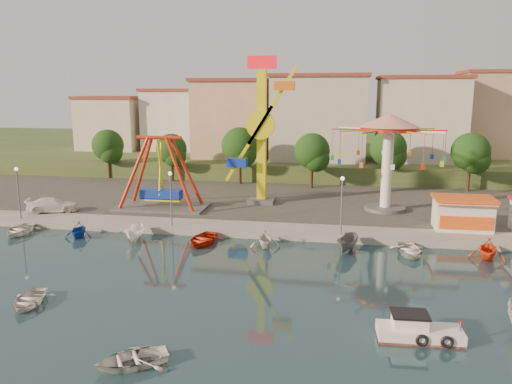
% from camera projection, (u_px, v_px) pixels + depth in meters
% --- Properties ---
extents(ground, '(200.00, 200.00, 0.00)m').
position_uv_depth(ground, '(221.00, 289.00, 34.11)').
color(ground, '#152F3C').
rests_on(ground, ground).
extents(quay_deck, '(200.00, 100.00, 0.60)m').
position_uv_depth(quay_deck, '(299.00, 161.00, 93.91)').
color(quay_deck, '#9E998E').
rests_on(quay_deck, ground).
extents(asphalt_pad, '(90.00, 28.00, 0.01)m').
position_uv_depth(asphalt_pad, '(277.00, 193.00, 62.95)').
color(asphalt_pad, '#4C4944').
rests_on(asphalt_pad, quay_deck).
extents(hill_terrace, '(200.00, 60.00, 3.00)m').
position_uv_depth(hill_terrace, '(301.00, 152.00, 98.50)').
color(hill_terrace, '#384C26').
rests_on(hill_terrace, ground).
extents(pirate_ship_ride, '(10.00, 5.00, 8.00)m').
position_uv_depth(pirate_ship_ride, '(161.00, 174.00, 54.26)').
color(pirate_ship_ride, '#59595E').
rests_on(pirate_ship_ride, quay_deck).
extents(kamikaze_tower, '(5.71, 3.10, 16.50)m').
position_uv_depth(kamikaze_tower, '(264.00, 134.00, 55.94)').
color(kamikaze_tower, '#59595E').
rests_on(kamikaze_tower, quay_deck).
extents(wave_swinger, '(11.60, 11.60, 10.40)m').
position_uv_depth(wave_swinger, '(388.00, 140.00, 52.65)').
color(wave_swinger, '#59595E').
rests_on(wave_swinger, quay_deck).
extents(booth_left, '(5.40, 3.78, 3.08)m').
position_uv_depth(booth_left, '(463.00, 213.00, 46.40)').
color(booth_left, white).
rests_on(booth_left, quay_deck).
extents(lamp_post_0, '(0.14, 0.14, 5.00)m').
position_uv_depth(lamp_post_0, '(19.00, 195.00, 50.04)').
color(lamp_post_0, '#59595E').
rests_on(lamp_post_0, quay_deck).
extents(lamp_post_1, '(0.14, 0.14, 5.00)m').
position_uv_depth(lamp_post_1, '(171.00, 200.00, 47.37)').
color(lamp_post_1, '#59595E').
rests_on(lamp_post_1, quay_deck).
extents(lamp_post_2, '(0.14, 0.14, 5.00)m').
position_uv_depth(lamp_post_2, '(342.00, 207.00, 44.71)').
color(lamp_post_2, '#59595E').
rests_on(lamp_post_2, quay_deck).
extents(tree_0, '(4.60, 4.60, 7.19)m').
position_uv_depth(tree_0, '(108.00, 145.00, 73.05)').
color(tree_0, '#382314').
rests_on(tree_0, quay_deck).
extents(tree_1, '(4.35, 4.35, 6.80)m').
position_uv_depth(tree_1, '(171.00, 149.00, 70.73)').
color(tree_1, '#382314').
rests_on(tree_1, quay_deck).
extents(tree_2, '(5.02, 5.02, 7.85)m').
position_uv_depth(tree_2, '(240.00, 146.00, 68.50)').
color(tree_2, '#382314').
rests_on(tree_2, quay_deck).
extents(tree_3, '(4.68, 4.68, 7.32)m').
position_uv_depth(tree_3, '(312.00, 151.00, 65.51)').
color(tree_3, '#382314').
rests_on(tree_3, quay_deck).
extents(tree_4, '(4.86, 4.86, 7.60)m').
position_uv_depth(tree_4, '(388.00, 148.00, 66.69)').
color(tree_4, '#382314').
rests_on(tree_4, quay_deck).
extents(tree_5, '(4.83, 4.83, 7.54)m').
position_uv_depth(tree_5, '(471.00, 152.00, 63.28)').
color(tree_5, '#382314').
rests_on(tree_5, quay_deck).
extents(building_0, '(9.26, 9.53, 11.87)m').
position_uv_depth(building_0, '(90.00, 118.00, 82.36)').
color(building_0, beige).
rests_on(building_0, hill_terrace).
extents(building_1, '(12.33, 9.01, 8.63)m').
position_uv_depth(building_1, '(171.00, 126.00, 85.81)').
color(building_1, silver).
rests_on(building_1, hill_terrace).
extents(building_2, '(11.95, 9.28, 11.23)m').
position_uv_depth(building_2, '(246.00, 119.00, 83.92)').
color(building_2, tan).
rests_on(building_2, hill_terrace).
extents(building_3, '(12.59, 10.50, 9.20)m').
position_uv_depth(building_3, '(328.00, 128.00, 78.78)').
color(building_3, beige).
rests_on(building_3, hill_terrace).
extents(building_4, '(10.75, 9.23, 9.24)m').
position_uv_depth(building_4, '(414.00, 127.00, 79.81)').
color(building_4, beige).
rests_on(building_4, hill_terrace).
extents(building_5, '(12.77, 10.96, 11.21)m').
position_uv_depth(building_5, '(507.00, 122.00, 75.59)').
color(building_5, tan).
rests_on(building_5, hill_terrace).
extents(cabin_motorboat, '(4.62, 1.99, 1.60)m').
position_uv_depth(cabin_motorboat, '(417.00, 332.00, 27.21)').
color(cabin_motorboat, white).
rests_on(cabin_motorboat, ground).
extents(rowboat_a, '(3.20, 3.98, 0.73)m').
position_uv_depth(rowboat_a, '(29.00, 300.00, 31.57)').
color(rowboat_a, silver).
rests_on(rowboat_a, ground).
extents(rowboat_b, '(4.47, 4.17, 0.75)m').
position_uv_depth(rowboat_b, '(132.00, 359.00, 24.57)').
color(rowboat_b, silver).
rests_on(rowboat_b, ground).
extents(van, '(5.65, 3.90, 1.52)m').
position_uv_depth(van, '(53.00, 205.00, 53.29)').
color(van, white).
rests_on(van, quay_deck).
extents(moored_boat_0, '(3.36, 4.37, 0.84)m').
position_uv_depth(moored_boat_0, '(19.00, 230.00, 47.16)').
color(moored_boat_0, silver).
rests_on(moored_boat_0, ground).
extents(moored_boat_1, '(2.93, 3.24, 1.49)m').
position_uv_depth(moored_boat_1, '(78.00, 230.00, 46.07)').
color(moored_boat_1, '#123FA6').
rests_on(moored_boat_1, ground).
extents(moored_boat_2, '(1.75, 3.65, 1.36)m').
position_uv_depth(moored_boat_2, '(135.00, 233.00, 45.16)').
color(moored_boat_2, white).
rests_on(moored_boat_2, ground).
extents(moored_boat_3, '(3.53, 4.57, 0.87)m').
position_uv_depth(moored_boat_3, '(203.00, 239.00, 44.16)').
color(moored_boat_3, red).
rests_on(moored_boat_3, ground).
extents(moored_boat_4, '(3.27, 3.56, 1.59)m').
position_uv_depth(moored_boat_4, '(265.00, 238.00, 43.15)').
color(moored_boat_4, silver).
rests_on(moored_boat_4, ground).
extents(moored_boat_5, '(2.40, 3.89, 1.41)m').
position_uv_depth(moored_boat_5, '(348.00, 244.00, 41.99)').
color(moored_boat_5, slate).
rests_on(moored_boat_5, ground).
extents(moored_boat_6, '(3.15, 4.20, 0.83)m').
position_uv_depth(moored_boat_6, '(410.00, 250.00, 41.21)').
color(moored_boat_6, white).
rests_on(moored_boat_6, ground).
extents(moored_boat_7, '(3.74, 4.04, 1.76)m').
position_uv_depth(moored_boat_7, '(488.00, 249.00, 40.11)').
color(moored_boat_7, '#ED3F15').
rests_on(moored_boat_7, ground).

